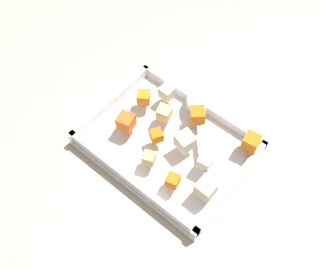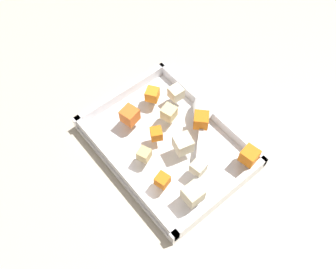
# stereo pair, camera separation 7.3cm
# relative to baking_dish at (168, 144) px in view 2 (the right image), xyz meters

# --- Properties ---
(ground_plane) EXTENTS (4.00, 4.00, 0.00)m
(ground_plane) POSITION_rel_baking_dish_xyz_m (-0.02, 0.00, -0.01)
(ground_plane) COLOR #BCB29E
(baking_dish) EXTENTS (0.33, 0.24, 0.04)m
(baking_dish) POSITION_rel_baking_dish_xyz_m (0.00, 0.00, 0.00)
(baking_dish) COLOR silver
(baking_dish) RESTS_ON ground_plane
(carrot_chunk_mid_right) EXTENTS (0.03, 0.03, 0.02)m
(carrot_chunk_mid_right) POSITION_rel_baking_dish_xyz_m (0.02, 0.02, 0.04)
(carrot_chunk_mid_right) COLOR orange
(carrot_chunk_mid_right) RESTS_ON baking_dish
(carrot_chunk_far_right) EXTENTS (0.04, 0.04, 0.03)m
(carrot_chunk_far_right) POSITION_rel_baking_dish_xyz_m (-0.02, -0.07, 0.04)
(carrot_chunk_far_right) COLOR orange
(carrot_chunk_far_right) RESTS_ON baking_dish
(carrot_chunk_center) EXTENTS (0.04, 0.04, 0.03)m
(carrot_chunk_center) POSITION_rel_baking_dish_xyz_m (0.10, -0.04, 0.04)
(carrot_chunk_center) COLOR orange
(carrot_chunk_center) RESTS_ON baking_dish
(carrot_chunk_near_left) EXTENTS (0.03, 0.03, 0.02)m
(carrot_chunk_near_left) POSITION_rel_baking_dish_xyz_m (-0.07, 0.07, 0.04)
(carrot_chunk_near_left) COLOR orange
(carrot_chunk_near_left) RESTS_ON baking_dish
(carrot_chunk_corner_se) EXTENTS (0.04, 0.04, 0.03)m
(carrot_chunk_corner_se) POSITION_rel_baking_dish_xyz_m (0.08, 0.03, 0.04)
(carrot_chunk_corner_se) COLOR orange
(carrot_chunk_corner_se) RESTS_ON baking_dish
(carrot_chunk_far_left) EXTENTS (0.03, 0.03, 0.03)m
(carrot_chunk_far_left) POSITION_rel_baking_dish_xyz_m (-0.14, -0.09, 0.04)
(carrot_chunk_far_left) COLOR orange
(carrot_chunk_far_left) RESTS_ON baking_dish
(potato_chunk_corner_sw) EXTENTS (0.03, 0.03, 0.03)m
(potato_chunk_corner_sw) POSITION_rel_baking_dish_xyz_m (-0.09, 0.00, 0.04)
(potato_chunk_corner_sw) COLOR beige
(potato_chunk_corner_sw) RESTS_ON baking_dish
(potato_chunk_mid_left) EXTENTS (0.03, 0.03, 0.03)m
(potato_chunk_mid_left) POSITION_rel_baking_dish_xyz_m (0.04, -0.03, 0.04)
(potato_chunk_mid_left) COLOR #E0CC89
(potato_chunk_mid_left) RESTS_ON baking_dish
(potato_chunk_corner_ne) EXTENTS (0.03, 0.03, 0.02)m
(potato_chunk_corner_ne) POSITION_rel_baking_dish_xyz_m (-0.01, 0.06, 0.04)
(potato_chunk_corner_ne) COLOR tan
(potato_chunk_corner_ne) RESTS_ON baking_dish
(potato_chunk_near_spoon) EXTENTS (0.04, 0.04, 0.03)m
(potato_chunk_near_spoon) POSITION_rel_baking_dish_xyz_m (-0.04, -0.01, 0.04)
(potato_chunk_near_spoon) COLOR beige
(potato_chunk_near_spoon) RESTS_ON baking_dish
(potato_chunk_back_center) EXTENTS (0.03, 0.03, 0.03)m
(potato_chunk_back_center) POSITION_rel_baking_dish_xyz_m (0.07, -0.08, 0.04)
(potato_chunk_back_center) COLOR beige
(potato_chunk_back_center) RESTS_ON baking_dish
(potato_chunk_front_center) EXTENTS (0.03, 0.03, 0.03)m
(potato_chunk_front_center) POSITION_rel_baking_dish_xyz_m (-0.13, 0.05, 0.04)
(potato_chunk_front_center) COLOR beige
(potato_chunk_front_center) RESTS_ON baking_dish
(serving_spoon) EXTENTS (0.18, 0.19, 0.02)m
(serving_spoon) POSITION_rel_baking_dish_xyz_m (-0.01, -0.09, 0.04)
(serving_spoon) COLOR silver
(serving_spoon) RESTS_ON baking_dish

